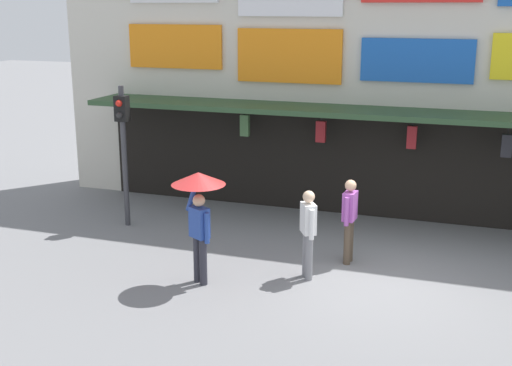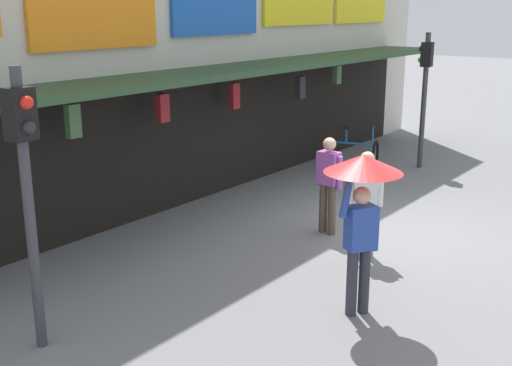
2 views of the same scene
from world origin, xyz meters
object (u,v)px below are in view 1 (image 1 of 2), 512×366
Objects in this scene: pedestrian_with_umbrella at (199,196)px; pedestrian_in_red at (349,217)px; traffic_light_near at (123,134)px; pedestrian_in_green at (308,229)px.

pedestrian_with_umbrella is 1.24× the size of pedestrian_in_red.
pedestrian_with_umbrella reaches higher than pedestrian_in_red.
traffic_light_near is 1.54× the size of pedestrian_with_umbrella.
traffic_light_near is at bearing 173.12° from pedestrian_in_red.
pedestrian_in_green is at bearing -19.22° from traffic_light_near.
traffic_light_near is 3.87m from pedestrian_with_umbrella.
pedestrian_in_red is at bearing -6.88° from traffic_light_near.
traffic_light_near is 5.43m from pedestrian_in_red.
pedestrian_in_green is 0.81× the size of pedestrian_with_umbrella.
pedestrian_with_umbrella is at bearing -40.56° from traffic_light_near.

